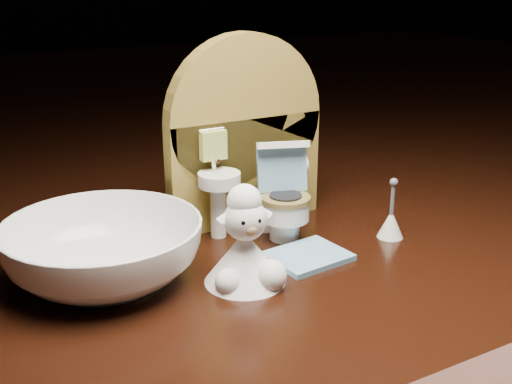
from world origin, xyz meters
TOP-DOWN VIEW (x-y plane):
  - backdrop_panel at (-0.00, 0.06)m, footprint 0.13×0.05m
  - toy_toilet at (0.01, 0.02)m, footprint 0.04×0.05m
  - bath_mat at (0.00, -0.02)m, footprint 0.06×0.05m
  - toilet_brush at (0.08, -0.02)m, footprint 0.02×0.02m
  - plush_lamb at (-0.05, -0.03)m, footprint 0.05×0.05m
  - ceramic_bowl at (-0.13, 0.02)m, footprint 0.15×0.15m

SIDE VIEW (x-z plane):
  - bath_mat at x=0.00m, z-range 0.00..0.00m
  - toilet_brush at x=0.08m, z-range -0.01..0.04m
  - ceramic_bowl at x=-0.13m, z-range 0.00..0.04m
  - plush_lamb at x=-0.05m, z-range -0.01..0.06m
  - toy_toilet at x=0.01m, z-range -0.01..0.06m
  - backdrop_panel at x=0.00m, z-range -0.01..0.14m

